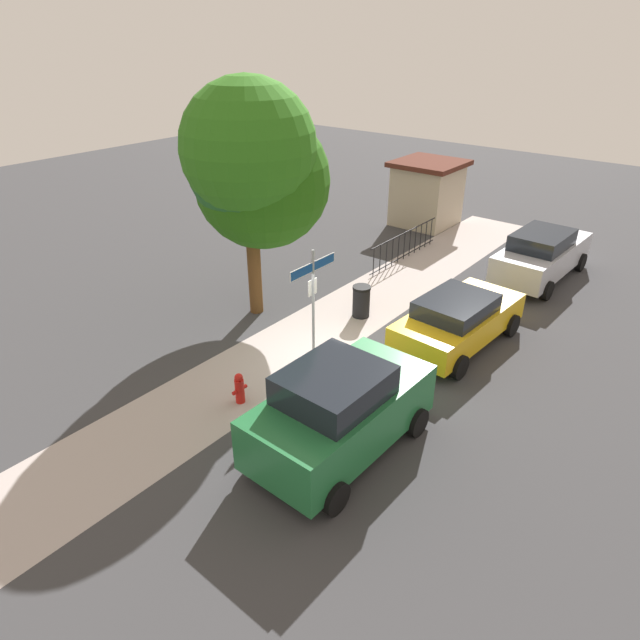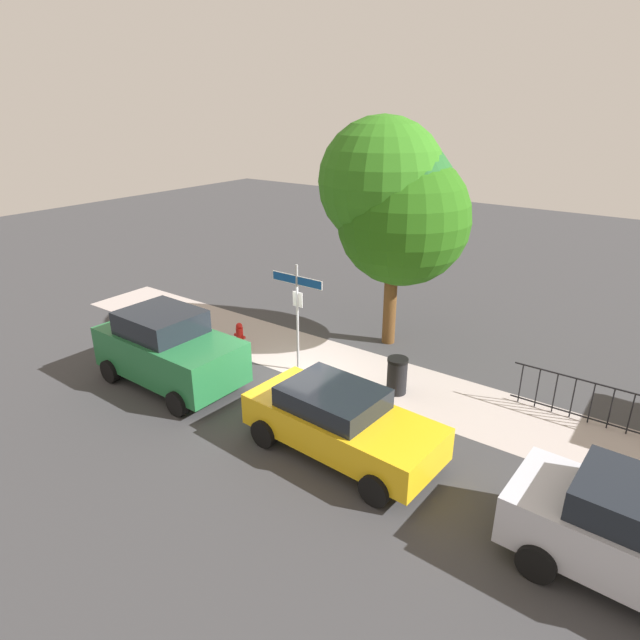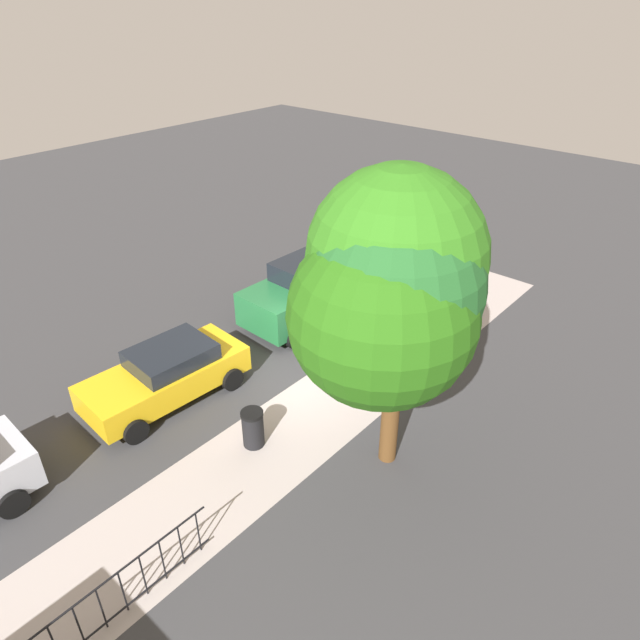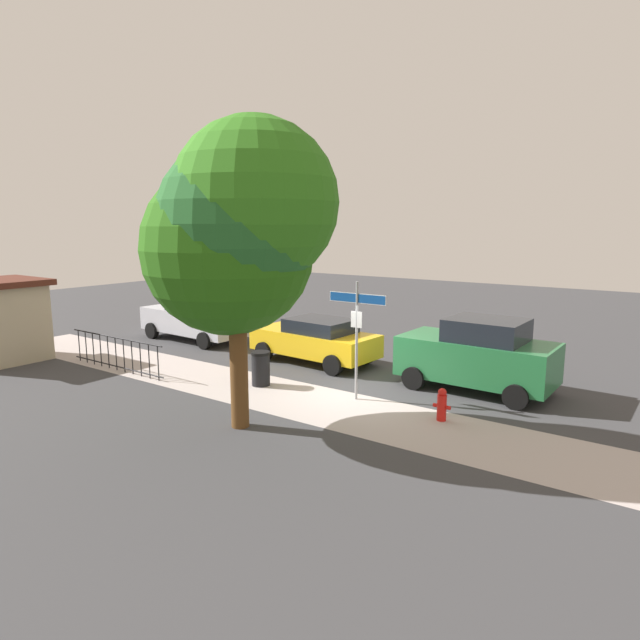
% 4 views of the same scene
% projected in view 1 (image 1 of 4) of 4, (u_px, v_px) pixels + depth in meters
% --- Properties ---
extents(ground_plane, '(60.00, 60.00, 0.00)m').
position_uv_depth(ground_plane, '(333.00, 361.00, 14.58)').
color(ground_plane, '#38383A').
extents(sidewalk_strip, '(24.00, 2.60, 0.00)m').
position_uv_depth(sidewalk_strip, '(339.00, 318.00, 16.68)').
color(sidewalk_strip, '#ACA09C').
rests_on(sidewalk_strip, ground_plane).
extents(street_sign, '(1.66, 0.07, 3.11)m').
position_uv_depth(street_sign, '(313.00, 287.00, 13.57)').
color(street_sign, '#9EA0A5').
rests_on(street_sign, ground_plane).
extents(shade_tree, '(4.36, 3.91, 6.80)m').
position_uv_depth(shade_tree, '(254.00, 166.00, 14.93)').
color(shade_tree, brown).
rests_on(shade_tree, ground_plane).
extents(car_green, '(4.16, 2.24, 2.02)m').
position_uv_depth(car_green, '(340.00, 410.00, 11.08)').
color(car_green, '#226A38').
rests_on(car_green, ground_plane).
extents(car_yellow, '(4.41, 2.23, 1.49)m').
position_uv_depth(car_yellow, '(458.00, 319.00, 14.97)').
color(car_yellow, gold).
rests_on(car_yellow, ground_plane).
extents(car_silver, '(4.74, 2.12, 1.73)m').
position_uv_depth(car_silver, '(542.00, 254.00, 18.95)').
color(car_silver, silver).
rests_on(car_silver, ground_plane).
extents(iron_fence, '(4.51, 0.04, 1.07)m').
position_uv_depth(iron_fence, '(404.00, 245.00, 20.64)').
color(iron_fence, black).
rests_on(iron_fence, ground_plane).
extents(utility_shed, '(2.80, 2.73, 2.74)m').
position_uv_depth(utility_shed, '(427.00, 192.00, 24.00)').
color(utility_shed, tan).
rests_on(utility_shed, ground_plane).
extents(fire_hydrant, '(0.42, 0.22, 0.78)m').
position_uv_depth(fire_hydrant, '(240.00, 388.00, 12.82)').
color(fire_hydrant, red).
rests_on(fire_hydrant, ground_plane).
extents(trash_bin, '(0.55, 0.55, 0.98)m').
position_uv_depth(trash_bin, '(361.00, 301.00, 16.60)').
color(trash_bin, black).
rests_on(trash_bin, ground_plane).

